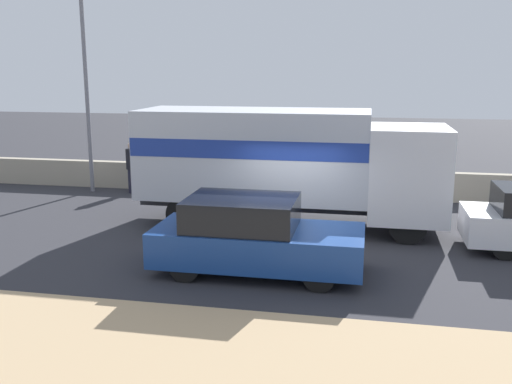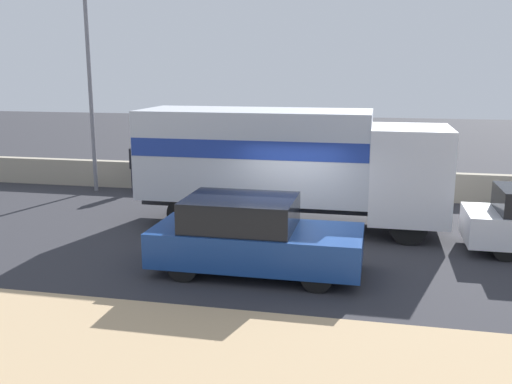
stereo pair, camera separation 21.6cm
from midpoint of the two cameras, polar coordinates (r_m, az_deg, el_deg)
name	(u,v)px [view 2 (the right image)]	position (r m, az deg, el deg)	size (l,w,h in m)	color
ground_plane	(282,258)	(13.23, 3.11, -6.62)	(80.00, 80.00, 0.00)	#2D2D33
stone_wall_backdrop	(315,182)	(19.60, 6.25, 1.00)	(60.00, 0.35, 0.96)	#A39984
street_lamp	(89,75)	(20.73, -16.03, 11.18)	(0.56, 0.28, 7.01)	slate
box_truck	(286,159)	(15.49, 3.45, 3.30)	(8.21, 2.49, 3.19)	silver
car_hatchback	(252,236)	(12.11, 0.14, -4.45)	(4.42, 1.90, 1.62)	navy
pedestrian	(135,166)	(20.38, -11.70, 2.53)	(0.39, 0.39, 1.79)	#1E1E2D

